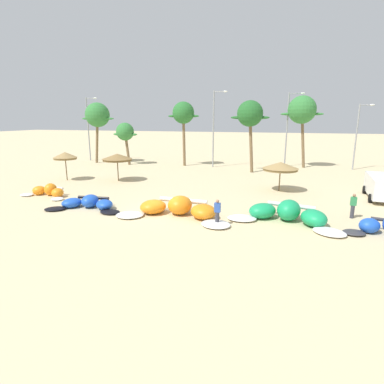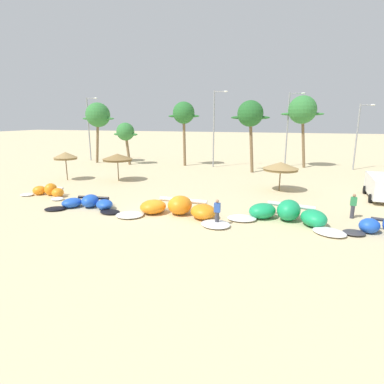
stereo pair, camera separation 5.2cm
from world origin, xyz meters
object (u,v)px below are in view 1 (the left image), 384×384
(palm_leftmost, at_px, (97,115))
(lamppost_east_center, at_px, (288,126))
(palm_center_left, at_px, (250,115))
(palm_left, at_px, (125,132))
(lamppost_west, at_px, (89,126))
(palm_left_of_gap, at_px, (183,114))
(palm_center_right, at_px, (302,110))
(person_by_umbrellas, at_px, (353,206))
(kite_center, at_px, (287,214))
(person_near_kites, at_px, (217,213))
(beach_umbrella_near_van, at_px, (65,156))
(beach_umbrella_middle, at_px, (117,157))
(kite_far_left, at_px, (48,191))
(kite_left_of_center, at_px, (178,209))
(beach_umbrella_near_palms, at_px, (280,166))
(lamppost_east, at_px, (358,133))
(parked_van, at_px, (383,185))
(kite_left, at_px, (88,203))
(lamppost_west_center, at_px, (214,125))

(palm_leftmost, xyz_separation_m, lamppost_east_center, (25.83, 4.11, -1.36))
(palm_leftmost, bearing_deg, palm_center_left, -5.17)
(palm_left, height_order, lamppost_west, lamppost_west)
(palm_left_of_gap, relative_size, palm_center_right, 0.93)
(person_by_umbrellas, distance_m, lamppost_east_center, 23.00)
(kite_center, height_order, person_near_kites, person_near_kites)
(palm_center_right, bearing_deg, person_by_umbrellas, -82.74)
(lamppost_west, bearing_deg, beach_umbrella_near_van, -64.57)
(beach_umbrella_near_van, bearing_deg, beach_umbrella_middle, 12.52)
(lamppost_east_center, bearing_deg, palm_left, -168.05)
(kite_center, relative_size, palm_left_of_gap, 0.85)
(kite_far_left, distance_m, lamppost_west, 23.45)
(kite_far_left, relative_size, kite_left_of_center, 0.58)
(beach_umbrella_near_palms, bearing_deg, beach_umbrella_near_van, -176.71)
(kite_left_of_center, distance_m, kite_center, 6.97)
(palm_left, bearing_deg, lamppost_east_center, 11.95)
(beach_umbrella_near_palms, bearing_deg, lamppost_east, 59.98)
(parked_van, bearing_deg, kite_left, -156.26)
(parked_van, relative_size, palm_left_of_gap, 0.63)
(beach_umbrella_middle, distance_m, person_near_kites, 16.71)
(palm_center_right, xyz_separation_m, lamppost_east, (6.70, -0.09, -2.76))
(palm_center_right, bearing_deg, lamppost_west, -176.37)
(kite_left_of_center, height_order, lamppost_west_center, lamppost_west_center)
(beach_umbrella_near_palms, height_order, lamppost_east_center, lamppost_east_center)
(lamppost_west_center, bearing_deg, person_near_kites, -76.60)
(lamppost_west_center, relative_size, lamppost_east, 1.21)
(kite_left, height_order, palm_leftmost, palm_leftmost)
(parked_van, bearing_deg, person_by_umbrellas, -117.07)
(beach_umbrella_near_palms, bearing_deg, lamppost_west, 154.99)
(person_by_umbrellas, bearing_deg, palm_left, 145.58)
(kite_left_of_center, relative_size, palm_left_of_gap, 0.95)
(palm_leftmost, distance_m, lamppost_west_center, 16.75)
(beach_umbrella_middle, height_order, lamppost_east_center, lamppost_east_center)
(parked_van, bearing_deg, beach_umbrella_middle, 178.85)
(kite_far_left, relative_size, person_near_kites, 2.90)
(palm_leftmost, bearing_deg, lamppost_east, 6.26)
(beach_umbrella_near_van, distance_m, person_near_kites, 20.51)
(person_near_kites, xyz_separation_m, lamppost_west_center, (-5.44, 22.83, 4.59))
(kite_left_of_center, bearing_deg, kite_far_left, 170.51)
(kite_left_of_center, bearing_deg, palm_left, 125.89)
(palm_center_right, bearing_deg, kite_center, -92.97)
(beach_umbrella_middle, relative_size, palm_left_of_gap, 0.36)
(palm_left_of_gap, bearing_deg, palm_center_right, 10.99)
(lamppost_east_center, bearing_deg, kite_left_of_center, -104.91)
(beach_umbrella_near_van, relative_size, palm_center_left, 0.35)
(kite_left, relative_size, lamppost_west_center, 0.60)
(kite_left_of_center, bearing_deg, parked_van, 32.52)
(kite_left_of_center, height_order, person_near_kites, person_near_kites)
(person_near_kites, bearing_deg, lamppost_east, 65.08)
(beach_umbrella_near_van, distance_m, palm_center_left, 20.83)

